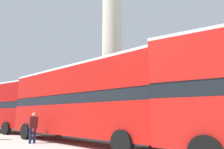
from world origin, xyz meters
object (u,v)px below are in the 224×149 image
(monument_column, at_px, (112,66))
(pedestrian_near_lamp, at_px, (33,126))
(equestrian_statue, at_px, (67,114))
(street_lamp, at_px, (81,92))
(bus_a, at_px, (82,101))

(monument_column, xyz_separation_m, pedestrian_near_lamp, (0.23, -8.12, -5.14))
(equestrian_statue, bearing_deg, street_lamp, -31.86)
(equestrian_statue, distance_m, street_lamp, 12.81)
(bus_a, height_order, street_lamp, street_lamp)
(street_lamp, bearing_deg, bus_a, -45.10)
(bus_a, bearing_deg, street_lamp, 140.46)
(equestrian_statue, bearing_deg, monument_column, -14.71)
(bus_a, relative_size, pedestrian_near_lamp, 6.87)
(bus_a, xyz_separation_m, equestrian_statue, (-12.46, 10.20, -0.80))
(equestrian_statue, bearing_deg, bus_a, -33.42)
(bus_a, distance_m, equestrian_statue, 16.12)
(equestrian_statue, relative_size, street_lamp, 1.07)
(monument_column, height_order, bus_a, monument_column)
(monument_column, relative_size, bus_a, 1.64)
(bus_a, distance_m, pedestrian_near_lamp, 3.09)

